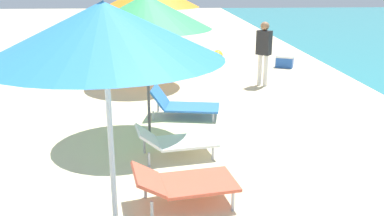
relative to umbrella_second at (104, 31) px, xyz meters
name	(u,v)px	position (x,y,z in m)	size (l,w,h in m)	color
umbrella_second	(104,31)	(0.00, 0.00, 0.00)	(2.01, 2.01, 2.64)	silver
lounger_second_shoreside	(184,182)	(0.70, 1.21, -2.02)	(1.37, 0.89, 0.52)	#D8593F
umbrella_third	(146,12)	(0.20, 3.67, -0.13)	(2.22, 2.22, 2.55)	#4C4C51
lounger_third_shoreside	(183,104)	(0.85, 4.73, -2.07)	(1.46, 0.89, 0.62)	blue
lounger_third_inland	(175,140)	(0.64, 2.70, -2.05)	(1.34, 0.83, 0.53)	white
lounger_farthest_shoreside	(178,64)	(0.89, 8.88, -2.05)	(1.27, 0.66, 0.54)	yellow
person_walking_near	(264,47)	(3.07, 7.20, -1.31)	(0.42, 0.40, 1.68)	silver
cooler_box	(285,62)	(4.31, 9.48, -2.15)	(0.63, 0.53, 0.37)	#2659B2
beach_ball	(218,55)	(2.32, 10.75, -2.15)	(0.37, 0.37, 0.37)	yellow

